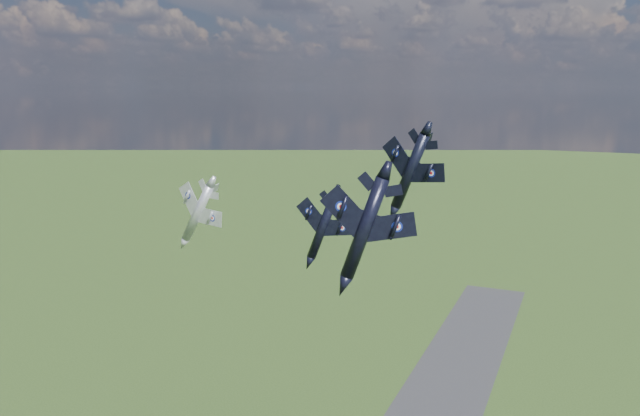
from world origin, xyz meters
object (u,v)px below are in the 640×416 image
at_px(jet_lead_navy, 323,227).
at_px(jet_left_silver, 198,213).
at_px(jet_high_navy, 410,171).
at_px(jet_right_navy, 365,228).

xyz_separation_m(jet_lead_navy, jet_left_silver, (-19.53, -1.45, 0.64)).
bearing_deg(jet_left_silver, jet_high_navy, 31.67).
bearing_deg(jet_right_navy, jet_high_navy, 78.44).
xyz_separation_m(jet_high_navy, jet_left_silver, (-28.84, -11.92, -6.27)).
distance_m(jet_high_navy, jet_left_silver, 31.83).
relative_size(jet_lead_navy, jet_left_silver, 0.96).
bearing_deg(jet_high_navy, jet_right_navy, -69.25).
height_order(jet_high_navy, jet_left_silver, jet_high_navy).
distance_m(jet_right_navy, jet_high_navy, 28.23).
distance_m(jet_right_navy, jet_left_silver, 35.80).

